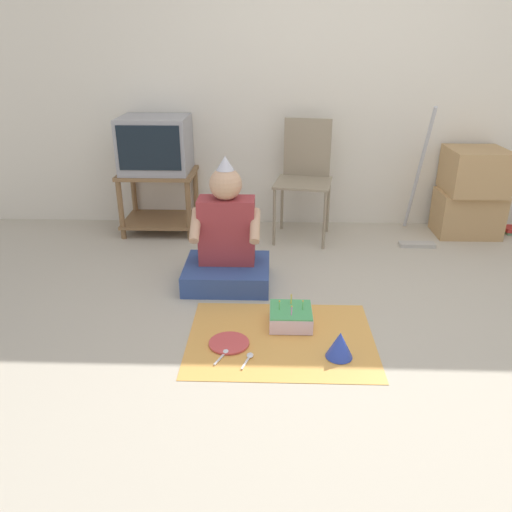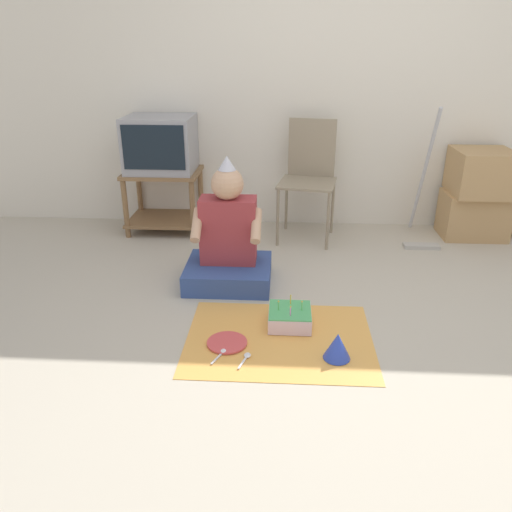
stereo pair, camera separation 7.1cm
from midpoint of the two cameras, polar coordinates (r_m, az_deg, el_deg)
The scene contains 14 objects.
ground_plane at distance 2.83m, azimuth 10.59°, elevation -9.51°, with size 16.00×16.00×0.00m, color #BCB29E.
wall_back at distance 4.36m, azimuth 8.09°, elevation 19.99°, with size 6.40×0.06×2.55m.
tv_stand at distance 4.34m, azimuth -11.43°, elevation 6.78°, with size 0.62×0.49×0.52m.
tv at distance 4.24m, azimuth -11.89°, elevation 12.37°, with size 0.55×0.47×0.44m.
folding_chair at distance 4.10m, azimuth 5.11°, elevation 9.66°, with size 0.50×0.50×0.95m.
cardboard_box_stack at distance 4.49m, azimuth 22.97°, elevation 6.79°, with size 0.51×0.46×0.72m.
dust_mop at distance 4.20m, azimuth 17.54°, elevation 5.52°, with size 0.28×0.47×1.09m.
person_seated at distance 3.32m, azimuth -3.97°, elevation 1.25°, with size 0.57×0.49×0.86m.
party_cloth at distance 2.80m, azimuth 2.12°, elevation -9.38°, with size 1.03×0.78×0.01m.
birthday_cake at distance 2.90m, azimuth 3.27°, elevation -6.93°, with size 0.24×0.24×0.16m.
party_hat_blue at distance 2.64m, azimuth 8.78°, elevation -9.99°, with size 0.14×0.14×0.14m.
paper_plate at distance 2.75m, azimuth -3.86°, elevation -9.89°, with size 0.22×0.22×0.01m.
plastic_spoon_near at distance 2.67m, azimuth -4.42°, elevation -11.05°, with size 0.07×0.14×0.01m.
plastic_spoon_far at distance 2.63m, azimuth -1.60°, elevation -11.47°, with size 0.06×0.14×0.01m.
Camera 1 is at (-0.47, -2.35, 1.52)m, focal length 35.00 mm.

